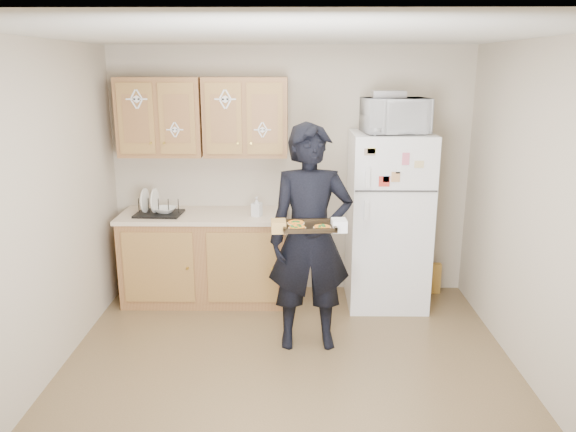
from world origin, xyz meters
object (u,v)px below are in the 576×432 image
at_px(refrigerator, 388,220).
at_px(baking_tray, 309,227).
at_px(person, 310,239).
at_px(microwave, 395,116).
at_px(dish_rack, 159,206).

xyz_separation_m(refrigerator, baking_tray, (-0.80, -1.19, 0.28)).
relative_size(person, microwave, 3.24).
bearing_deg(refrigerator, person, -131.14).
bearing_deg(refrigerator, dish_rack, 179.92).
distance_m(refrigerator, person, 1.19).
relative_size(refrigerator, dish_rack, 3.89).
xyz_separation_m(person, baking_tray, (-0.02, -0.30, 0.19)).
xyz_separation_m(baking_tray, microwave, (0.81, 1.14, 0.73)).
height_order(baking_tray, microwave, microwave).
bearing_deg(microwave, baking_tray, -133.74).
xyz_separation_m(microwave, dish_rack, (-2.24, 0.05, -0.87)).
relative_size(microwave, dish_rack, 1.33).
bearing_deg(dish_rack, microwave, -1.36).
distance_m(baking_tray, microwave, 1.58).
distance_m(microwave, dish_rack, 2.40).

